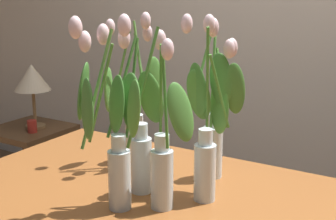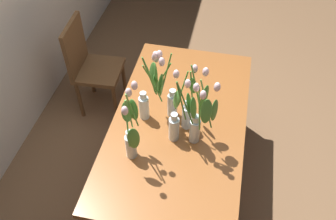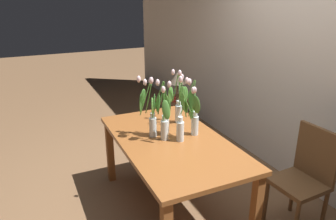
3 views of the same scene
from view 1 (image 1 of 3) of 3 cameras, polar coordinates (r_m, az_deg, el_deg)
name	(u,v)px [view 1 (image 1 of 3)]	position (r m, az deg, el deg)	size (l,w,h in m)	color
tulip_vase_0	(109,149)	(1.35, -7.31, -4.82)	(0.14, 0.17, 0.57)	silver
tulip_vase_1	(207,143)	(1.45, 4.84, -4.04)	(0.15, 0.17, 0.57)	silver
tulip_vase_2	(159,142)	(1.35, -1.15, -3.92)	(0.24, 0.24, 0.58)	silver
tulip_vase_3	(135,141)	(1.45, -4.05, -3.76)	(0.12, 0.18, 0.55)	silver
tulip_vase_4	(136,109)	(1.74, -3.97, 0.13)	(0.22, 0.16, 0.56)	silver
tulip_vase_5	(214,120)	(1.55, 5.65, -1.23)	(0.18, 0.19, 0.57)	silver
side_table	(31,146)	(3.05, -16.47, -4.21)	(0.44, 0.44, 0.55)	brown
table_lamp	(32,79)	(2.93, -16.32, 3.65)	(0.22, 0.22, 0.40)	olive
pillar_candle	(32,126)	(2.90, -16.33, -1.93)	(0.06, 0.06, 0.07)	#B72D23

